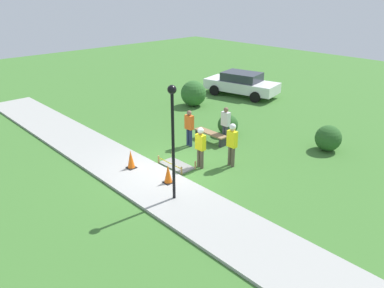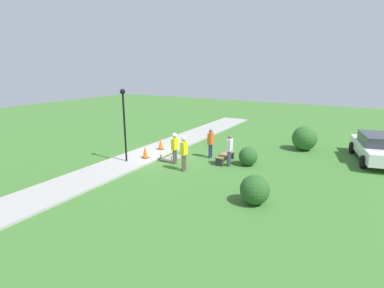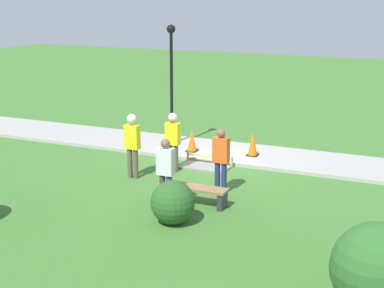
# 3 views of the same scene
# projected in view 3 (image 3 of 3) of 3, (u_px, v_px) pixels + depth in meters

# --- Properties ---
(ground_plane) EXTENTS (60.00, 60.00, 0.00)m
(ground_plane) POSITION_uv_depth(u_px,v_px,m) (208.00, 163.00, 17.60)
(ground_plane) COLOR #3D702D
(sidewalk) EXTENTS (28.00, 2.36, 0.10)m
(sidewalk) POSITION_uv_depth(u_px,v_px,m) (222.00, 152.00, 18.63)
(sidewalk) COLOR #9E9E99
(sidewalk) RESTS_ON ground_plane
(wet_concrete_patch) EXTENTS (1.45, 0.78, 0.34)m
(wet_concrete_patch) POSITION_uv_depth(u_px,v_px,m) (205.00, 167.00, 17.08)
(wet_concrete_patch) COLOR gray
(wet_concrete_patch) RESTS_ON ground_plane
(traffic_cone_near_patch) EXTENTS (0.34, 0.34, 0.75)m
(traffic_cone_near_patch) POSITION_uv_depth(u_px,v_px,m) (253.00, 144.00, 17.95)
(traffic_cone_near_patch) COLOR black
(traffic_cone_near_patch) RESTS_ON sidewalk
(traffic_cone_far_patch) EXTENTS (0.34, 0.34, 0.69)m
(traffic_cone_far_patch) POSITION_uv_depth(u_px,v_px,m) (192.00, 141.00, 18.44)
(traffic_cone_far_patch) COLOR black
(traffic_cone_far_patch) RESTS_ON sidewalk
(park_bench) EXTENTS (1.73, 0.44, 0.46)m
(park_bench) POSITION_uv_depth(u_px,v_px,m) (193.00, 191.00, 14.15)
(park_bench) COLOR #2D2D33
(park_bench) RESTS_ON ground_plane
(worker_supervisor) EXTENTS (0.40, 0.26, 1.80)m
(worker_supervisor) POSITION_uv_depth(u_px,v_px,m) (132.00, 140.00, 15.95)
(worker_supervisor) COLOR brown
(worker_supervisor) RESTS_ON ground_plane
(worker_assistant) EXTENTS (0.40, 0.24, 1.70)m
(worker_assistant) POSITION_uv_depth(u_px,v_px,m) (173.00, 137.00, 16.58)
(worker_assistant) COLOR brown
(worker_assistant) RESTS_ON ground_plane
(bystander_in_orange_shirt) EXTENTS (0.40, 0.22, 1.67)m
(bystander_in_orange_shirt) POSITION_uv_depth(u_px,v_px,m) (221.00, 157.00, 14.81)
(bystander_in_orange_shirt) COLOR navy
(bystander_in_orange_shirt) RESTS_ON ground_plane
(bystander_in_gray_shirt) EXTENTS (0.40, 0.22, 1.68)m
(bystander_in_gray_shirt) POSITION_uv_depth(u_px,v_px,m) (166.00, 169.00, 13.80)
(bystander_in_gray_shirt) COLOR #383D47
(bystander_in_gray_shirt) RESTS_ON ground_plane
(lamppost_near) EXTENTS (0.28, 0.28, 3.87)m
(lamppost_near) POSITION_uv_depth(u_px,v_px,m) (171.00, 67.00, 18.73)
(lamppost_near) COLOR black
(lamppost_near) RESTS_ON sidewalk
(shrub_rounded_near) EXTENTS (1.52, 1.52, 1.52)m
(shrub_rounded_near) POSITION_uv_depth(u_px,v_px,m) (378.00, 269.00, 9.29)
(shrub_rounded_near) COLOR #2D6028
(shrub_rounded_near) RESTS_ON ground_plane
(shrub_rounded_far) EXTENTS (0.99, 0.99, 0.99)m
(shrub_rounded_far) POSITION_uv_depth(u_px,v_px,m) (173.00, 202.00, 12.95)
(shrub_rounded_far) COLOR #285623
(shrub_rounded_far) RESTS_ON ground_plane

